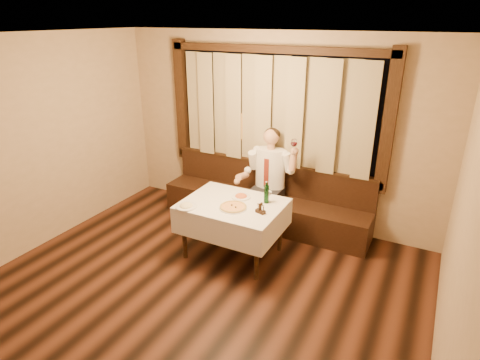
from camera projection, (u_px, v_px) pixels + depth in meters
The scene contains 10 objects.
room at pixel (200, 166), 4.24m from camera, with size 5.01×6.01×2.81m.
banquette at pixel (265, 203), 6.13m from camera, with size 3.20×0.61×0.94m.
dining_table at pixel (233, 210), 5.16m from camera, with size 1.27×0.97×0.76m.
pizza at pixel (233, 207), 4.98m from camera, with size 0.35×0.35×0.04m.
pasta_red at pixel (241, 195), 5.27m from camera, with size 0.25×0.25×0.09m.
pasta_cream at pixel (186, 204), 4.99m from camera, with size 0.27×0.27×0.09m.
green_bottle at pixel (266, 194), 5.08m from camera, with size 0.06×0.06×0.29m.
table_wine_glass at pixel (269, 193), 5.08m from camera, with size 0.07×0.07×0.18m.
cruet_caddy at pixel (260, 209), 4.84m from camera, with size 0.13×0.09×0.13m.
seated_man at pixel (268, 173), 5.81m from camera, with size 0.85×0.63×1.50m.
Camera 1 is at (2.22, -2.36, 2.97)m, focal length 30.00 mm.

